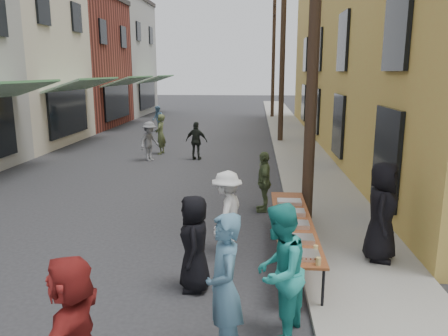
# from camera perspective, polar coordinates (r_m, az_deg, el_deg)

# --- Properties ---
(ground) EXTENTS (120.00, 120.00, 0.00)m
(ground) POSITION_cam_1_polar(r_m,az_deg,el_deg) (8.39, -18.15, -12.74)
(ground) COLOR #28282B
(ground) RESTS_ON ground
(sidewalk) EXTENTS (2.20, 60.00, 0.10)m
(sidewalk) POSITION_cam_1_polar(r_m,az_deg,el_deg) (22.34, 9.13, 3.47)
(sidewalk) COLOR gray
(sidewalk) RESTS_ON ground
(storefront_row) EXTENTS (8.00, 37.00, 9.00)m
(storefront_row) POSITION_cam_1_polar(r_m,az_deg,el_deg) (25.55, -27.26, 12.56)
(storefront_row) COLOR maroon
(storefront_row) RESTS_ON ground
(building_ochre) EXTENTS (10.00, 28.00, 10.00)m
(building_ochre) POSITION_cam_1_polar(r_m,az_deg,el_deg) (22.52, 26.05, 15.11)
(building_ochre) COLOR gold
(building_ochre) RESTS_ON ground
(utility_pole_near) EXTENTS (0.26, 0.26, 9.00)m
(utility_pole_near) POSITION_cam_1_polar(r_m,az_deg,el_deg) (10.11, 11.75, 17.98)
(utility_pole_near) COLOR #2D2116
(utility_pole_near) RESTS_ON ground
(utility_pole_mid) EXTENTS (0.26, 0.26, 9.00)m
(utility_pole_mid) POSITION_cam_1_polar(r_m,az_deg,el_deg) (22.04, 7.66, 15.00)
(utility_pole_mid) COLOR #2D2116
(utility_pole_mid) RESTS_ON ground
(utility_pole_far) EXTENTS (0.26, 0.26, 9.00)m
(utility_pole_far) POSITION_cam_1_polar(r_m,az_deg,el_deg) (34.02, 6.47, 14.11)
(utility_pole_far) COLOR #2D2116
(utility_pole_far) RESTS_ON ground
(serving_table) EXTENTS (0.70, 4.00, 0.75)m
(serving_table) POSITION_cam_1_polar(r_m,az_deg,el_deg) (8.35, 9.05, -7.10)
(serving_table) COLOR brown
(serving_table) RESTS_ON ground
(catering_tray_sausage) EXTENTS (0.50, 0.33, 0.08)m
(catering_tray_sausage) POSITION_cam_1_polar(r_m,az_deg,el_deg) (6.79, 10.22, -11.14)
(catering_tray_sausage) COLOR maroon
(catering_tray_sausage) RESTS_ON serving_table
(catering_tray_foil_b) EXTENTS (0.50, 0.33, 0.08)m
(catering_tray_foil_b) POSITION_cam_1_polar(r_m,az_deg,el_deg) (7.39, 9.71, -9.12)
(catering_tray_foil_b) COLOR #B2B2B7
(catering_tray_foil_b) RESTS_ON serving_table
(catering_tray_buns) EXTENTS (0.50, 0.33, 0.08)m
(catering_tray_buns) POSITION_cam_1_polar(r_m,az_deg,el_deg) (8.04, 9.25, -7.29)
(catering_tray_buns) COLOR tan
(catering_tray_buns) RESTS_ON serving_table
(catering_tray_foil_d) EXTENTS (0.50, 0.33, 0.08)m
(catering_tray_foil_d) POSITION_cam_1_polar(r_m,az_deg,el_deg) (8.70, 8.86, -5.74)
(catering_tray_foil_d) COLOR #B2B2B7
(catering_tray_foil_d) RESTS_ON serving_table
(catering_tray_buns_end) EXTENTS (0.50, 0.33, 0.08)m
(catering_tray_buns_end) POSITION_cam_1_polar(r_m,az_deg,el_deg) (9.37, 8.52, -4.40)
(catering_tray_buns_end) COLOR tan
(catering_tray_buns_end) RESTS_ON serving_table
(condiment_jar_a) EXTENTS (0.07, 0.07, 0.08)m
(condiment_jar_a) POSITION_cam_1_polar(r_m,az_deg,el_deg) (6.50, 8.52, -12.20)
(condiment_jar_a) COLOR #A57F26
(condiment_jar_a) RESTS_ON serving_table
(condiment_jar_b) EXTENTS (0.07, 0.07, 0.08)m
(condiment_jar_b) POSITION_cam_1_polar(r_m,az_deg,el_deg) (6.59, 8.46, -11.83)
(condiment_jar_b) COLOR #A57F26
(condiment_jar_b) RESTS_ON serving_table
(condiment_jar_c) EXTENTS (0.07, 0.07, 0.08)m
(condiment_jar_c) POSITION_cam_1_polar(r_m,az_deg,el_deg) (6.68, 8.39, -11.48)
(condiment_jar_c) COLOR #A57F26
(condiment_jar_c) RESTS_ON serving_table
(cup_stack) EXTENTS (0.08, 0.08, 0.12)m
(cup_stack) POSITION_cam_1_polar(r_m,az_deg,el_deg) (6.58, 12.22, -11.83)
(cup_stack) COLOR tan
(cup_stack) RESTS_ON serving_table
(guest_front_a) EXTENTS (0.60, 0.83, 1.59)m
(guest_front_a) POSITION_cam_1_polar(r_m,az_deg,el_deg) (7.12, -3.88, -9.78)
(guest_front_a) COLOR black
(guest_front_a) RESTS_ON ground
(guest_front_b) EXTENTS (0.60, 0.77, 1.88)m
(guest_front_b) POSITION_cam_1_polar(r_m,az_deg,el_deg) (5.45, 0.03, -15.42)
(guest_front_b) COLOR teal
(guest_front_b) RESTS_ON ground
(guest_front_c) EXTENTS (0.99, 1.10, 1.85)m
(guest_front_c) POSITION_cam_1_polar(r_m,az_deg,el_deg) (5.91, 7.18, -13.32)
(guest_front_c) COLOR teal
(guest_front_c) RESTS_ON ground
(guest_front_d) EXTENTS (0.89, 1.19, 1.64)m
(guest_front_d) POSITION_cam_1_polar(r_m,az_deg,el_deg) (8.48, 0.38, -5.85)
(guest_front_d) COLOR white
(guest_front_d) RESTS_ON ground
(guest_front_e) EXTENTS (0.39, 0.91, 1.54)m
(guest_front_e) POSITION_cam_1_polar(r_m,az_deg,el_deg) (11.06, 5.24, -1.78)
(guest_front_e) COLOR #506038
(guest_front_e) RESTS_ON ground
(guest_queue_back) EXTENTS (0.57, 1.59, 1.69)m
(guest_queue_back) POSITION_cam_1_polar(r_m,az_deg,el_deg) (5.09, -19.17, -19.58)
(guest_queue_back) COLOR maroon
(guest_queue_back) RESTS_ON ground
(server) EXTENTS (0.86, 1.04, 1.83)m
(server) POSITION_cam_1_polar(r_m,az_deg,el_deg) (8.41, 19.93, -5.37)
(server) COLOR black
(server) RESTS_ON sidewalk
(passerby_left) EXTENTS (0.98, 1.16, 1.56)m
(passerby_left) POSITION_cam_1_polar(r_m,az_deg,el_deg) (17.61, -9.71, 3.46)
(passerby_left) COLOR slate
(passerby_left) RESTS_ON ground
(passerby_mid) EXTENTS (0.95, 0.54, 1.53)m
(passerby_mid) POSITION_cam_1_polar(r_m,az_deg,el_deg) (17.57, -3.62, 3.55)
(passerby_mid) COLOR black
(passerby_mid) RESTS_ON ground
(passerby_right) EXTENTS (0.47, 0.66, 1.71)m
(passerby_right) POSITION_cam_1_polar(r_m,az_deg,el_deg) (18.99, -8.29, 4.38)
(passerby_right) COLOR #4D5833
(passerby_right) RESTS_ON ground
(passerby_far) EXTENTS (0.86, 0.93, 1.53)m
(passerby_far) POSITION_cam_1_polar(r_m,az_deg,el_deg) (26.21, -8.66, 6.37)
(passerby_far) COLOR #5480A4
(passerby_far) RESTS_ON ground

